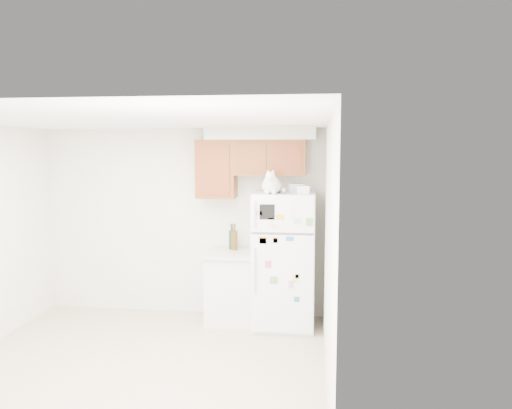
% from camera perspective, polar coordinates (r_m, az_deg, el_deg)
% --- Properties ---
extents(ground_plane, '(3.80, 4.00, 0.01)m').
position_cam_1_polar(ground_plane, '(5.36, -13.98, -18.51)').
color(ground_plane, '#BEAE92').
extents(room_shell, '(3.84, 4.04, 2.52)m').
position_cam_1_polar(room_shell, '(5.09, -12.22, -0.09)').
color(room_shell, white).
rests_on(room_shell, ground_plane).
extents(refrigerator, '(0.76, 0.78, 1.70)m').
position_cam_1_polar(refrigerator, '(6.30, 3.24, -6.32)').
color(refrigerator, white).
rests_on(refrigerator, ground_plane).
extents(base_counter, '(0.64, 0.64, 0.92)m').
position_cam_1_polar(base_counter, '(6.54, -2.86, -9.34)').
color(base_counter, white).
rests_on(base_counter, ground_plane).
extents(cat, '(0.29, 0.42, 0.30)m').
position_cam_1_polar(cat, '(5.96, 1.77, 2.30)').
color(cat, white).
rests_on(cat, refrigerator).
extents(storage_box_back, '(0.20, 0.17, 0.10)m').
position_cam_1_polar(storage_box_back, '(6.28, 4.61, 1.93)').
color(storage_box_back, white).
rests_on(storage_box_back, refrigerator).
extents(storage_box_front, '(0.17, 0.13, 0.09)m').
position_cam_1_polar(storage_box_front, '(6.05, 5.50, 1.71)').
color(storage_box_front, white).
rests_on(storage_box_front, refrigerator).
extents(bottle_green, '(0.08, 0.08, 0.34)m').
position_cam_1_polar(bottle_green, '(6.58, -2.79, -3.66)').
color(bottle_green, '#19381E').
rests_on(bottle_green, base_counter).
extents(bottle_amber, '(0.08, 0.08, 0.34)m').
position_cam_1_polar(bottle_amber, '(6.53, -2.47, -3.72)').
color(bottle_amber, '#593814').
rests_on(bottle_amber, base_counter).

